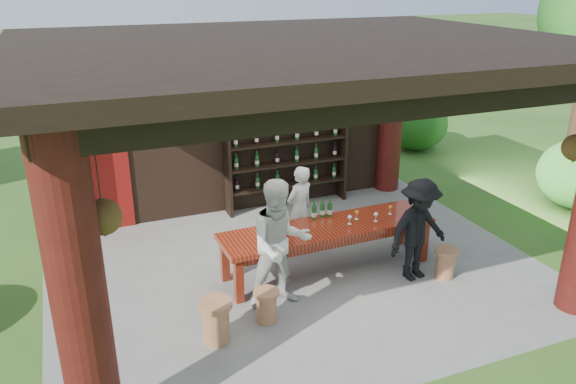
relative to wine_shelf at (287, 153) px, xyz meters
name	(u,v)px	position (x,y,z in m)	size (l,w,h in m)	color
ground	(298,269)	(-0.81, -2.45, -1.08)	(90.00, 90.00, 0.00)	#2D5119
pavilion	(286,130)	(-0.82, -2.02, 1.05)	(7.50, 6.00, 3.60)	slate
wine_shelf	(287,153)	(0.00, 0.00, 0.00)	(2.45, 0.37, 2.15)	black
tasting_table	(328,233)	(-0.39, -2.64, -0.45)	(3.35, 0.93, 0.75)	#56130C
stool_near_left	(266,305)	(-1.74, -3.58, -0.84)	(0.35, 0.35, 0.46)	#94573B
stool_near_right	(446,263)	(1.16, -3.52, -0.83)	(0.36, 0.36, 0.47)	#94573B
stool_far_left	(216,320)	(-2.47, -3.75, -0.78)	(0.43, 0.43, 0.57)	#94573B
host	(300,210)	(-0.54, -1.89, -0.34)	(0.54, 0.35, 1.48)	silver
guest_woman	(280,244)	(-1.41, -3.24, -0.16)	(0.89, 0.69, 1.83)	silver
guest_man	(418,230)	(0.74, -3.34, -0.29)	(1.02, 0.59, 1.59)	black
table_bottles	(322,208)	(-0.34, -2.31, -0.18)	(0.36, 0.11, 0.31)	#194C1E
table_glasses	(368,215)	(0.29, -2.66, -0.26)	(0.85, 0.25, 0.15)	silver
napkin_basket	(273,231)	(-1.29, -2.64, -0.26)	(0.26, 0.18, 0.14)	#BF6672
shrubs	(375,204)	(0.96, -1.74, -0.53)	(13.77, 8.86, 1.36)	#194C14
trees	(412,26)	(2.49, -0.19, 2.29)	(21.27, 10.41, 4.80)	#3F2819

